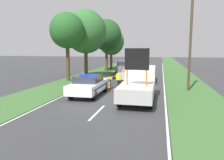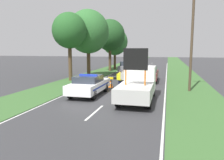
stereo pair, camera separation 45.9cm
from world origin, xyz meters
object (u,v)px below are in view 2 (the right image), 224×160
Objects in this scene: traffic_cone_near_police at (85,85)px; traffic_cone_behind_barrier at (130,82)px; police_officer at (120,78)px; traffic_cone_centre_front at (111,84)px; traffic_cone_near_truck at (146,87)px; queued_car_suv_grey at (127,67)px; work_truck at (138,84)px; roadside_tree_mid_right at (115,42)px; queued_car_wagon_maroon at (149,74)px; utility_pole at (192,34)px; police_car at (89,85)px; road_barrier at (124,79)px; pedestrian_civilian at (124,78)px; roadside_tree_mid_left at (88,32)px; roadside_tree_near_right at (69,31)px; roadside_tree_near_left at (110,35)px.

traffic_cone_behind_barrier reaches higher than traffic_cone_near_police.
police_officer is 1.31m from traffic_cone_centre_front.
queued_car_suv_grey is at bearing 107.40° from traffic_cone_near_truck.
traffic_cone_centre_front is (1.99, 0.95, 0.07)m from traffic_cone_near_police.
roadside_tree_mid_right is at bearing -75.60° from work_truck.
utility_pole is at bearing 127.49° from queued_car_wagon_maroon.
police_car is 3.75m from road_barrier.
pedestrian_civilian is 5.80m from queued_car_wagon_maroon.
traffic_cone_behind_barrier is 0.09× the size of roadside_tree_mid_left.
traffic_cone_near_police is (-2.97, -0.31, -0.66)m from police_officer.
police_officer is 5.58m from queued_car_wagon_maroon.
road_barrier is 1.57× the size of pedestrian_civilian.
roadside_tree_near_right is at bearing 128.79° from traffic_cone_near_police.
police_car is at bearing -62.63° from traffic_cone_near_police.
roadside_tree_mid_left is at bearing 53.13° from queued_car_suv_grey.
traffic_cone_behind_barrier is 0.08× the size of utility_pole.
roadside_tree_mid_left is at bearing -60.45° from police_officer.
pedestrian_civilian is 2.11m from traffic_cone_behind_barrier.
utility_pole is (7.13, -11.24, 3.64)m from queued_car_suv_grey.
roadside_tree_mid_left is (-5.84, 5.20, 4.98)m from traffic_cone_behind_barrier.
roadside_tree_near_right is at bearing 144.50° from pedestrian_civilian.
pedestrian_civilian is at bearing 74.65° from queued_car_wagon_maroon.
traffic_cone_near_police is 0.07× the size of roadside_tree_near_left.
roadside_tree_mid_right reaches higher than queued_car_wagon_maroon.
utility_pole is at bearing 12.27° from traffic_cone_near_truck.
queued_car_suv_grey is (-1.57, 11.79, -0.07)m from police_officer.
road_barrier is at bearing 99.81° from pedestrian_civilian.
work_truck is 7.61× the size of traffic_cone_centre_front.
police_officer is 0.18× the size of utility_pole.
police_car is at bearing 89.42° from queued_car_suv_grey.
traffic_cone_centre_front is at bearing 57.23° from queued_car_wagon_maroon.
police_car is at bearing -146.92° from traffic_cone_near_truck.
road_barrier reaches higher than traffic_cone_centre_front.
roadside_tree_mid_left reaches higher than roadside_tree_mid_right.
roadside_tree_near_left reaches higher than queued_car_suv_grey.
traffic_cone_near_truck is at bearing -64.98° from roadside_tree_near_left.
roadside_tree_mid_left is at bearing 107.79° from police_car.
roadside_tree_mid_left is at bearing 138.31° from traffic_cone_behind_barrier.
police_car is 3.75m from work_truck.
queued_car_wagon_maroon is (4.94, 5.53, 0.52)m from traffic_cone_near_police.
queued_car_wagon_maroon is at bearing 10.59° from roadside_tree_near_right.
pedestrian_civilian reaches higher than queued_car_suv_grey.
work_truck is at bearing -93.96° from traffic_cone_near_truck.
traffic_cone_near_truck is (5.15, 0.13, 0.00)m from traffic_cone_near_police.
roadside_tree_near_right reaches higher than traffic_cone_near_police.
police_officer is 16.00m from roadside_tree_near_left.
traffic_cone_near_police is 2.21m from traffic_cone_centre_front.
police_officer is 0.20× the size of roadside_tree_mid_left.
police_car is 11.18m from roadside_tree_mid_left.
police_car is at bearing 65.08° from queued_car_wagon_maroon.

